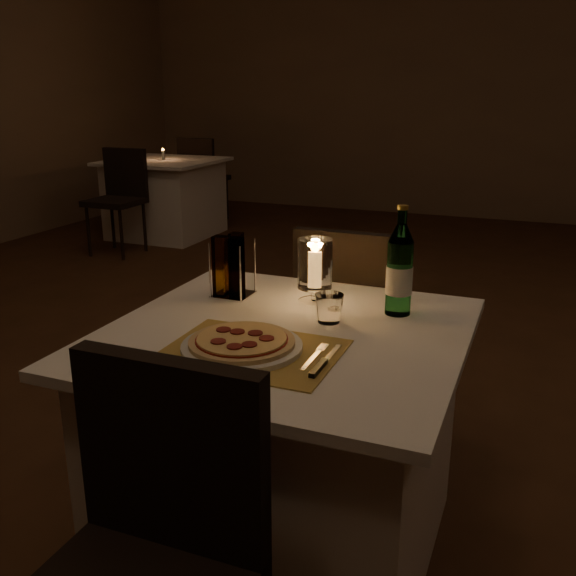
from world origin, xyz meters
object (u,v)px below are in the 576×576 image
at_px(chair_far, 354,315).
at_px(tumbler, 329,308).
at_px(water_bottle, 400,271).
at_px(chair_near, 148,544).
at_px(neighbor_table_left, 166,198).
at_px(hurricane_candle, 315,266).
at_px(main_table, 286,443).
at_px(plate, 242,347).
at_px(pizza, 242,341).

xyz_separation_m(chair_far, tumbler, (0.09, -0.60, 0.23)).
xyz_separation_m(tumbler, water_bottle, (0.17, 0.15, 0.09)).
distance_m(chair_near, neighbor_table_left, 5.27).
bearing_deg(hurricane_candle, neighbor_table_left, 128.55).
bearing_deg(main_table, chair_near, -90.00).
distance_m(chair_near, plate, 0.57).
xyz_separation_m(chair_far, plate, (-0.05, -0.89, 0.20)).
bearing_deg(water_bottle, chair_far, 120.18).
bearing_deg(neighbor_table_left, main_table, -53.37).
relative_size(water_bottle, neighbor_table_left, 0.33).
distance_m(plate, water_bottle, 0.55).
height_order(main_table, pizza, pizza).
relative_size(main_table, water_bottle, 3.00).
bearing_deg(pizza, chair_near, -84.65).
bearing_deg(tumbler, hurricane_candle, 123.49).
height_order(pizza, hurricane_candle, hurricane_candle).
xyz_separation_m(main_table, water_bottle, (0.26, 0.26, 0.50)).
xyz_separation_m(water_bottle, neighbor_table_left, (-3.06, 3.50, -0.50)).
distance_m(chair_far, tumbler, 0.66).
bearing_deg(plate, chair_near, -84.65).
height_order(main_table, chair_far, chair_far).
bearing_deg(tumbler, plate, -116.43).
xyz_separation_m(chair_near, plate, (-0.05, 0.53, 0.20)).
height_order(chair_far, plate, chair_far).
xyz_separation_m(chair_far, water_bottle, (0.26, -0.46, 0.33)).
height_order(chair_far, neighbor_table_left, chair_far).
distance_m(main_table, neighbor_table_left, 4.68).
bearing_deg(main_table, neighbor_table_left, 126.63).
relative_size(tumbler, water_bottle, 0.26).
bearing_deg(chair_far, plate, -93.20).
height_order(plate, water_bottle, water_bottle).
height_order(main_table, tumbler, tumbler).
xyz_separation_m(tumbler, neighbor_table_left, (-2.89, 3.65, -0.41)).
distance_m(chair_far, neighbor_table_left, 4.13).
distance_m(hurricane_candle, neighbor_table_left, 4.50).
distance_m(tumbler, hurricane_candle, 0.19).
bearing_deg(hurricane_candle, tumbler, -56.51).
relative_size(chair_far, neighbor_table_left, 0.90).
height_order(tumbler, hurricane_candle, hurricane_candle).
relative_size(chair_far, tumbler, 10.54).
relative_size(plate, tumbler, 3.75).
distance_m(main_table, hurricane_candle, 0.55).
xyz_separation_m(chair_far, neighbor_table_left, (-2.79, 3.04, -0.18)).
xyz_separation_m(pizza, neighbor_table_left, (-2.74, 3.94, -0.39)).
xyz_separation_m(chair_near, hurricane_candle, (-0.00, 0.97, 0.31)).
height_order(tumbler, neighbor_table_left, tumbler).
distance_m(main_table, water_bottle, 0.62).
height_order(tumbler, water_bottle, water_bottle).
distance_m(chair_far, hurricane_candle, 0.56).
bearing_deg(chair_far, pizza, -93.20).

